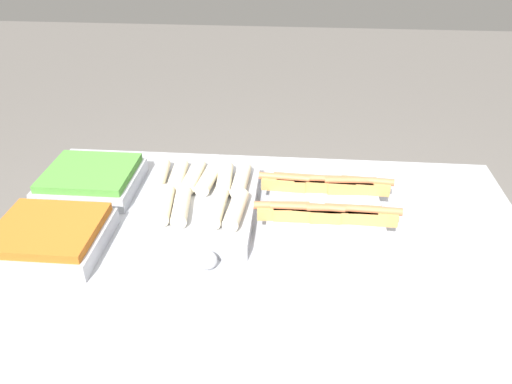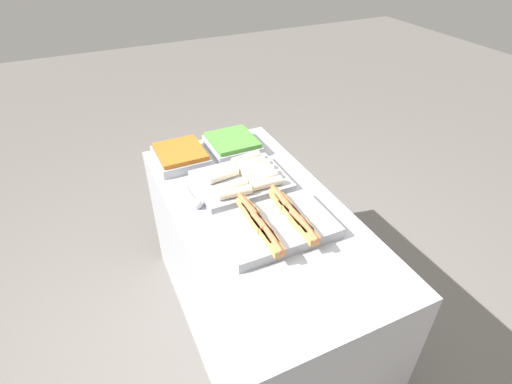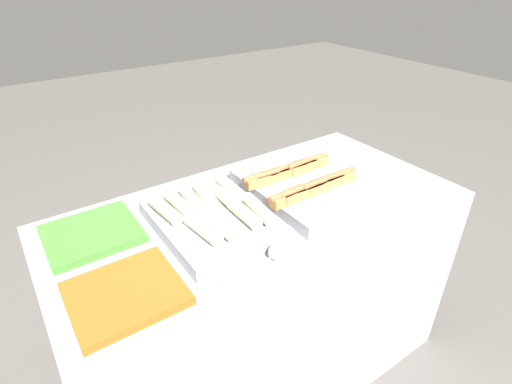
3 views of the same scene
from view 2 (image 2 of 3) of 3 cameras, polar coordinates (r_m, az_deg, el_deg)
name	(u,v)px [view 2 (image 2 of 3)]	position (r m, az deg, el deg)	size (l,w,h in m)	color
ground_plane	(258,322)	(2.49, 0.27, -18.09)	(12.00, 12.00, 0.00)	slate
counter	(258,272)	(2.16, 0.31, -11.38)	(1.52, 0.76, 0.86)	#A8AAB2
tray_hotdogs	(276,224)	(1.72, 2.85, -4.64)	(0.41, 0.49, 0.10)	#A8AAB2
tray_wraps	(242,180)	(1.99, -2.00, 1.75)	(0.35, 0.44, 0.09)	#A8AAB2
tray_side_front	(180,156)	(2.24, -10.75, 5.13)	(0.29, 0.27, 0.07)	#A8AAB2
tray_side_back	(232,144)	(2.32, -3.39, 6.87)	(0.29, 0.27, 0.07)	#A8AAB2
serving_spoon_near	(197,202)	(1.89, -8.45, -1.47)	(0.23, 0.05, 0.05)	#B2B5BA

